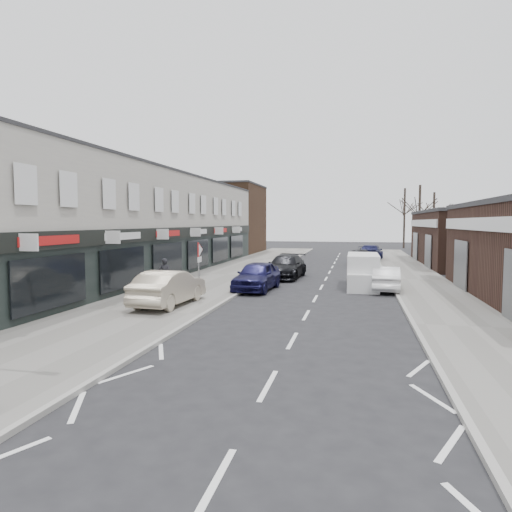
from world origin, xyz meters
The scene contains 18 objects.
ground centered at (0.00, 0.00, 0.00)m, with size 160.00×160.00×0.00m, color black.
pavement_left centered at (-6.75, 22.00, 0.06)m, with size 5.50×64.00×0.12m, color slate.
pavement_right centered at (5.75, 22.00, 0.06)m, with size 3.50×64.00×0.12m, color slate.
shop_terrace_left centered at (-13.50, 19.50, 3.55)m, with size 8.00×41.00×7.10m, color #B9B4A8.
brick_block_far centered at (-13.50, 45.00, 4.00)m, with size 8.00×10.00×8.00m, color #432C1C.
right_unit_far centered at (12.50, 34.00, 2.25)m, with size 10.00×16.00×4.50m, color #382119.
tree_far_a centered at (9.00, 48.00, 0.00)m, with size 3.60×3.60×8.00m, color #382D26, non-canonical shape.
tree_far_b centered at (11.50, 54.00, 0.00)m, with size 3.60×3.60×7.50m, color #382D26, non-canonical shape.
tree_far_c centered at (8.50, 60.00, 0.00)m, with size 3.60×3.60×8.50m, color #382D26, non-canonical shape.
warning_sign centered at (-5.16, 12.00, 2.20)m, with size 0.12×0.80×2.70m.
white_van centered at (2.29, 18.47, 0.89)m, with size 1.72×4.83×1.88m.
sedan_on_pavement centered at (-5.96, 10.32, 0.88)m, with size 1.60×4.59×1.51m, color #BCAE96.
pedestrian centered at (-7.72, 13.88, 0.98)m, with size 0.63×0.41×1.72m, color black.
parked_car_left_a centered at (-3.35, 16.11, 0.78)m, with size 1.85×4.60×1.57m, color #151441.
parked_car_left_b centered at (-2.64, 21.82, 0.76)m, with size 2.12×5.22×1.52m, color black.
parked_car_right_a centered at (3.50, 17.39, 0.66)m, with size 1.39×3.99×1.31m, color silver.
parked_car_right_b centered at (2.20, 31.37, 0.76)m, with size 1.79×4.46×1.52m, color black.
parked_car_right_c centered at (3.26, 37.33, 0.77)m, with size 2.15×5.28×1.53m, color #14153F.
Camera 1 is at (1.90, -7.88, 3.68)m, focal length 32.00 mm.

